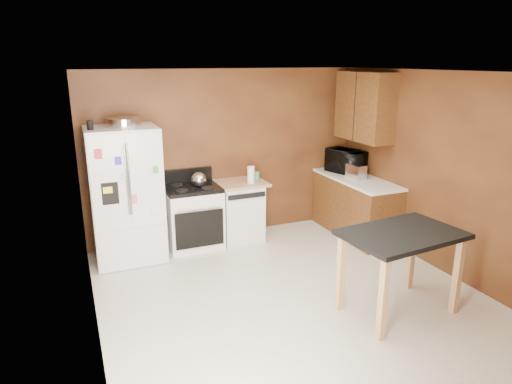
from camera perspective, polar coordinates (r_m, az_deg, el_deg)
floor at (r=5.35m, az=4.70°, el=-13.15°), size 4.50×4.50×0.00m
ceiling at (r=4.67m, az=5.43°, el=14.66°), size 4.50×4.50×0.00m
wall_back at (r=6.88m, az=-3.67°, el=4.71°), size 4.20×0.00×4.20m
wall_front at (r=3.19m, az=24.38°, el=-10.86°), size 4.20×0.00×4.20m
wall_left at (r=4.35m, az=-20.37°, el=-3.23°), size 0.00×4.50×4.50m
wall_right at (r=6.10m, az=22.82°, el=1.96°), size 0.00×4.50×4.50m
roasting_pan at (r=6.12m, az=-16.15°, el=8.40°), size 0.43×0.43×0.11m
pen_cup at (r=5.94m, az=-20.03°, el=7.87°), size 0.08×0.08×0.11m
kettle at (r=6.44m, az=-7.16°, el=1.56°), size 0.21×0.21×0.21m
paper_towel at (r=6.63m, az=-0.64°, el=2.19°), size 0.13×0.13×0.24m
green_canister at (r=6.81m, az=-0.03°, el=2.05°), size 0.14×0.14×0.12m
toaster at (r=7.02m, az=12.41°, el=2.54°), size 0.21×0.31×0.21m
microwave at (r=7.33m, az=11.14°, el=3.68°), size 0.57×0.70×0.33m
refrigerator at (r=6.26m, az=-15.95°, el=-0.35°), size 0.90×0.80×1.80m
gas_range at (r=6.61m, az=-7.88°, el=-3.00°), size 0.76×0.68×1.10m
dishwasher at (r=6.84m, az=-2.09°, el=-2.27°), size 0.78×0.63×0.89m
right_cabinets at (r=7.11m, az=12.63°, el=1.89°), size 0.63×1.58×2.45m
island at (r=5.01m, az=17.72°, el=-6.29°), size 1.28×0.92×0.91m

